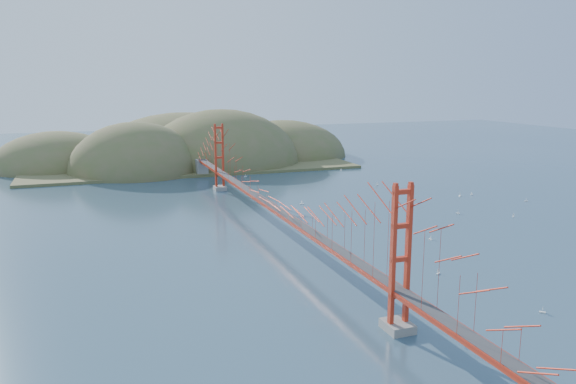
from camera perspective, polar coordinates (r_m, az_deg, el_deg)
name	(u,v)px	position (r m, az deg, el deg)	size (l,w,h in m)	color
ground	(274,233)	(71.42, -1.40, -4.19)	(320.00, 320.00, 0.00)	#314E63
bridge	(274,178)	(70.03, -1.47, 1.38)	(2.20, 94.40, 12.00)	gray
far_headlands	(192,160)	(137.25, -9.69, 3.18)	(84.00, 58.00, 25.00)	brown
sailboat_11	(526,201)	(97.44, 23.03, -0.80)	(0.60, 0.60, 0.63)	white
sailboat_8	(377,185)	(104.48, 9.04, 0.75)	(0.67, 0.67, 0.72)	white
sailboat_0	(431,238)	(70.65, 14.29, -4.60)	(0.46, 0.53, 0.61)	white
sailboat_4	(460,195)	(97.99, 17.06, -0.32)	(0.59, 0.63, 0.71)	white
sailboat_3	(302,203)	(87.60, 1.40, -1.16)	(0.62, 0.50, 0.72)	white
sailboat_17	(472,194)	(99.55, 18.15, -0.22)	(0.51, 0.44, 0.59)	white
sailboat_15	(341,170)	(120.27, 5.41, 2.22)	(0.51, 0.54, 0.61)	white
sailboat_14	(513,216)	(85.91, 21.93, -2.26)	(0.55, 0.55, 0.58)	white
sailboat_16	(408,201)	(91.72, 12.11, -0.86)	(0.53, 0.53, 0.56)	white
sailboat_1	(458,213)	(85.14, 16.88, -2.03)	(0.62, 0.62, 0.68)	white
sailboat_12	(245,176)	(112.93, -4.35, 1.64)	(0.56, 0.49, 0.63)	white
sailboat_6	(543,311)	(52.38, 24.44, -10.97)	(0.58, 0.58, 0.60)	white
sailboat_extra_1	(438,273)	(58.68, 15.02, -7.93)	(0.59, 0.59, 0.64)	white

